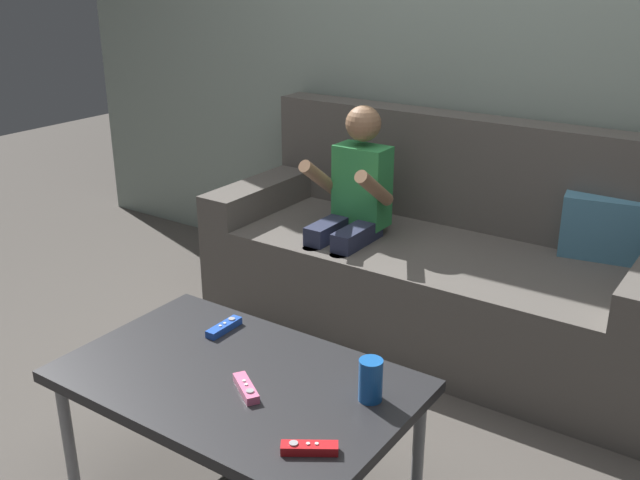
# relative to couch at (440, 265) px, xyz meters

# --- Properties ---
(ground_plane) EXTENTS (10.20, 10.20, 0.00)m
(ground_plane) POSITION_rel_couch_xyz_m (0.01, -1.14, -0.31)
(ground_plane) COLOR #4C4742
(wall_back) EXTENTS (5.10, 0.05, 2.50)m
(wall_back) POSITION_rel_couch_xyz_m (0.01, 0.39, 0.94)
(wall_back) COLOR gray
(wall_back) RESTS_ON ground
(couch) EXTENTS (1.98, 0.80, 0.92)m
(couch) POSITION_rel_couch_xyz_m (0.00, 0.00, 0.00)
(couch) COLOR #56514C
(couch) RESTS_ON ground
(person_seated_on_couch) EXTENTS (0.33, 0.40, 0.99)m
(person_seated_on_couch) POSITION_rel_couch_xyz_m (-0.35, -0.19, 0.25)
(person_seated_on_couch) COLOR #282D47
(person_seated_on_couch) RESTS_ON ground
(coffee_table) EXTENTS (1.02, 0.63, 0.44)m
(coffee_table) POSITION_rel_couch_xyz_m (-0.00, -1.35, 0.09)
(coffee_table) COLOR #232326
(coffee_table) RESTS_ON ground
(game_remote_pink_near_edge) EXTENTS (0.14, 0.11, 0.03)m
(game_remote_pink_near_edge) POSITION_rel_couch_xyz_m (0.07, -1.40, 0.14)
(game_remote_pink_near_edge) COLOR pink
(game_remote_pink_near_edge) RESTS_ON coffee_table
(game_remote_blue_center) EXTENTS (0.04, 0.14, 0.03)m
(game_remote_blue_center) POSITION_rel_couch_xyz_m (-0.22, -1.16, 0.14)
(game_remote_blue_center) COLOR blue
(game_remote_blue_center) RESTS_ON coffee_table
(game_remote_red_far_corner) EXTENTS (0.14, 0.11, 0.03)m
(game_remote_red_far_corner) POSITION_rel_couch_xyz_m (0.37, -1.51, 0.14)
(game_remote_red_far_corner) COLOR red
(game_remote_red_far_corner) RESTS_ON coffee_table
(soda_can) EXTENTS (0.07, 0.07, 0.12)m
(soda_can) POSITION_rel_couch_xyz_m (0.37, -1.23, 0.19)
(soda_can) COLOR #1959B2
(soda_can) RESTS_ON coffee_table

